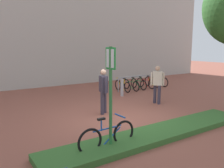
{
  "coord_description": "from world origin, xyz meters",
  "views": [
    {
      "loc": [
        -4.62,
        -6.71,
        2.58
      ],
      "look_at": [
        0.61,
        1.27,
        1.02
      ],
      "focal_mm": 37.31,
      "sensor_mm": 36.0,
      "label": 1
    }
  ],
  "objects_px": {
    "bike_rack_cluster": "(142,83)",
    "person_suited_dark": "(103,89)",
    "parking_sign_post": "(111,84)",
    "bike_at_sign": "(108,136)",
    "bollard_steel": "(122,88)",
    "person_shirt_blue": "(157,82)"
  },
  "relations": [
    {
      "from": "bike_rack_cluster",
      "to": "person_suited_dark",
      "type": "height_order",
      "value": "person_suited_dark"
    },
    {
      "from": "parking_sign_post",
      "to": "bike_rack_cluster",
      "type": "distance_m",
      "value": 8.87
    },
    {
      "from": "bike_rack_cluster",
      "to": "bike_at_sign",
      "type": "bearing_deg",
      "value": -136.17
    },
    {
      "from": "bike_rack_cluster",
      "to": "bollard_steel",
      "type": "xyz_separation_m",
      "value": [
        -2.31,
        -1.11,
        0.1
      ]
    },
    {
      "from": "person_suited_dark",
      "to": "person_shirt_blue",
      "type": "distance_m",
      "value": 2.83
    },
    {
      "from": "bike_at_sign",
      "to": "person_shirt_blue",
      "type": "bearing_deg",
      "value": 32.38
    },
    {
      "from": "bollard_steel",
      "to": "bike_at_sign",
      "type": "bearing_deg",
      "value": -128.95
    },
    {
      "from": "bollard_steel",
      "to": "person_shirt_blue",
      "type": "height_order",
      "value": "person_shirt_blue"
    },
    {
      "from": "bike_at_sign",
      "to": "person_suited_dark",
      "type": "relative_size",
      "value": 0.98
    },
    {
      "from": "bike_at_sign",
      "to": "person_shirt_blue",
      "type": "relative_size",
      "value": 0.98
    },
    {
      "from": "bike_rack_cluster",
      "to": "bollard_steel",
      "type": "bearing_deg",
      "value": -154.33
    },
    {
      "from": "bollard_steel",
      "to": "bike_rack_cluster",
      "type": "bearing_deg",
      "value": 25.67
    },
    {
      "from": "person_suited_dark",
      "to": "bollard_steel",
      "type": "bearing_deg",
      "value": 41.86
    },
    {
      "from": "parking_sign_post",
      "to": "person_shirt_blue",
      "type": "distance_m",
      "value": 5.23
    },
    {
      "from": "person_suited_dark",
      "to": "person_shirt_blue",
      "type": "xyz_separation_m",
      "value": [
        2.83,
        0.03,
        0.0
      ]
    },
    {
      "from": "parking_sign_post",
      "to": "person_suited_dark",
      "type": "distance_m",
      "value": 3.27
    },
    {
      "from": "parking_sign_post",
      "to": "person_suited_dark",
      "type": "height_order",
      "value": "parking_sign_post"
    },
    {
      "from": "bike_rack_cluster",
      "to": "person_shirt_blue",
      "type": "relative_size",
      "value": 2.18
    },
    {
      "from": "parking_sign_post",
      "to": "bike_rack_cluster",
      "type": "relative_size",
      "value": 0.69
    },
    {
      "from": "bike_rack_cluster",
      "to": "bollard_steel",
      "type": "relative_size",
      "value": 4.17
    },
    {
      "from": "bollard_steel",
      "to": "person_suited_dark",
      "type": "relative_size",
      "value": 0.52
    },
    {
      "from": "bike_at_sign",
      "to": "person_suited_dark",
      "type": "distance_m",
      "value": 3.22
    }
  ]
}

